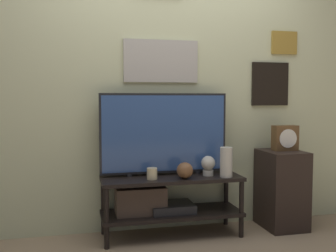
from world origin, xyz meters
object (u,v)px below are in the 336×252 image
(television, at_px, (164,133))
(mantel_clock, at_px, (285,138))
(vase_round_glass, at_px, (185,170))
(vase_tall_ceramic, at_px, (226,162))
(decorative_bust, at_px, (208,165))
(candle_jar, at_px, (152,174))

(television, relative_size, mantel_clock, 4.87)
(vase_round_glass, bearing_deg, vase_tall_ceramic, -2.76)
(television, xyz_separation_m, decorative_bust, (0.35, -0.11, -0.26))
(decorative_bust, bearing_deg, vase_tall_ceramic, -37.26)
(television, height_order, mantel_clock, television)
(candle_jar, bearing_deg, mantel_clock, 3.52)
(vase_tall_ceramic, relative_size, decorative_bust, 1.49)
(decorative_bust, bearing_deg, mantel_clock, 2.50)
(vase_round_glass, distance_m, candle_jar, 0.27)
(vase_round_glass, distance_m, vase_tall_ceramic, 0.36)
(vase_round_glass, xyz_separation_m, vase_tall_ceramic, (0.35, -0.02, 0.06))
(vase_round_glass, height_order, vase_tall_ceramic, vase_tall_ceramic)
(vase_tall_ceramic, bearing_deg, vase_round_glass, 177.24)
(television, height_order, candle_jar, television)
(vase_tall_ceramic, relative_size, candle_jar, 2.69)
(mantel_clock, bearing_deg, decorative_bust, -177.50)
(vase_round_glass, height_order, mantel_clock, mantel_clock)
(vase_tall_ceramic, bearing_deg, television, 156.78)
(vase_tall_ceramic, xyz_separation_m, candle_jar, (-0.61, 0.05, -0.08))
(vase_tall_ceramic, distance_m, candle_jar, 0.62)
(candle_jar, distance_m, decorative_bust, 0.49)
(vase_tall_ceramic, distance_m, decorative_bust, 0.16)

